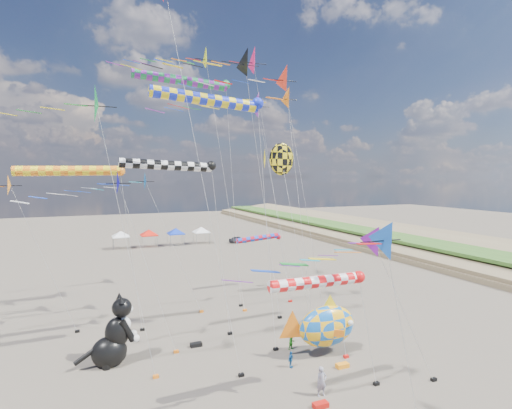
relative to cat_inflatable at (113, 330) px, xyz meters
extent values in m
cylinder|color=#B2B2B2|center=(5.76, -5.13, 9.71)|extent=(3.72, 0.02, 24.35)
cube|color=black|center=(7.60, -5.13, -2.37)|extent=(0.36, 0.24, 0.20)
cone|color=#0F75C8|center=(4.68, 7.95, 10.24)|extent=(1.72, 1.84, 1.90)
cylinder|color=#B2B2B2|center=(6.59, 7.95, 3.89)|extent=(3.85, 0.02, 12.72)
cube|color=black|center=(8.51, 7.95, -2.37)|extent=(0.36, 0.24, 0.20)
cone|color=#FC195D|center=(15.69, 7.44, 21.66)|extent=(2.88, 3.08, 3.18)
cylinder|color=#B2B2B2|center=(16.81, 7.44, 9.60)|extent=(2.27, 0.02, 24.13)
cube|color=black|center=(17.94, 7.44, -2.37)|extent=(0.36, 0.24, 0.20)
cone|color=#127C31|center=(-0.53, -3.13, 14.75)|extent=(2.29, 2.45, 2.53)
cylinder|color=#B2B2B2|center=(0.94, -3.13, 6.14)|extent=(2.96, 0.02, 17.22)
cube|color=black|center=(2.40, -3.13, -2.37)|extent=(0.36, 0.24, 0.20)
cone|color=orange|center=(13.65, -1.00, 16.76)|extent=(1.82, 1.94, 2.00)
cylinder|color=#B2B2B2|center=(14.65, -1.00, 7.14)|extent=(2.01, 0.02, 19.22)
cube|color=black|center=(15.64, -1.00, -2.37)|extent=(0.36, 0.24, 0.20)
cone|color=red|center=(16.28, 3.55, 19.09)|extent=(2.51, 2.68, 2.77)
cylinder|color=#B2B2B2|center=(17.90, 3.55, 8.31)|extent=(3.28, 0.02, 21.56)
cube|color=black|center=(19.53, 3.55, -2.37)|extent=(0.36, 0.24, 0.20)
cone|color=#7C1396|center=(14.96, -10.53, 7.05)|extent=(1.81, 1.94, 2.00)
cylinder|color=#B2B2B2|center=(16.87, -10.53, 2.29)|extent=(3.85, 0.02, 9.53)
cube|color=black|center=(18.78, -10.53, -2.37)|extent=(0.36, 0.24, 0.20)
cone|color=black|center=(11.84, 3.55, 20.24)|extent=(2.64, 2.83, 2.92)
cylinder|color=#B2B2B2|center=(13.30, 3.55, 8.88)|extent=(2.94, 0.02, 22.70)
cube|color=black|center=(14.75, 3.55, -2.37)|extent=(0.36, 0.24, 0.20)
cone|color=#E0FF0F|center=(9.93, 6.64, 21.12)|extent=(2.11, 2.26, 2.32)
cylinder|color=#B2B2B2|center=(11.21, 6.64, 9.32)|extent=(2.60, 0.02, 23.58)
cube|color=black|center=(12.50, 6.64, -2.37)|extent=(0.36, 0.24, 0.20)
cone|color=blue|center=(11.79, -14.29, 7.88)|extent=(1.81, 1.94, 2.00)
cylinder|color=#B2B2B2|center=(12.82, -14.29, 2.70)|extent=(2.09, 0.02, 10.35)
cone|color=orange|center=(-5.18, 7.22, 9.98)|extent=(1.75, 1.87, 1.93)
cylinder|color=#B2B2B2|center=(-3.82, 7.22, 3.76)|extent=(2.74, 0.02, 12.45)
cube|color=black|center=(-2.46, 7.22, -2.37)|extent=(0.36, 0.24, 0.20)
cone|color=#150DD6|center=(1.49, 0.05, 10.23)|extent=(1.72, 1.84, 1.90)
cylinder|color=#B2B2B2|center=(2.94, 0.05, 3.88)|extent=(2.94, 0.02, 12.70)
cube|color=black|center=(4.40, 0.05, -2.37)|extent=(0.36, 0.24, 0.20)
cone|color=purple|center=(17.89, 11.65, 18.58)|extent=(3.10, 3.32, 3.42)
cylinder|color=#B2B2B2|center=(19.16, 11.65, 8.06)|extent=(2.57, 0.02, 21.05)
cube|color=black|center=(20.43, 11.65, -2.37)|extent=(0.36, 0.24, 0.20)
cylinder|color=red|center=(16.71, 13.20, 3.53)|extent=(5.33, 0.61, 0.61)
sphere|color=red|center=(19.37, 13.20, 3.53)|extent=(0.64, 0.64, 0.64)
cylinder|color=#B2B2B2|center=(20.12, 13.20, 0.53)|extent=(1.52, 0.02, 6.01)
cube|color=black|center=(20.87, 13.20, -2.37)|extent=(0.36, 0.24, 0.20)
cylinder|color=red|center=(10.55, -9.50, 4.62)|extent=(5.98, 0.70, 0.70)
sphere|color=red|center=(13.54, -9.50, 4.62)|extent=(0.73, 0.73, 0.73)
cylinder|color=#B2B2B2|center=(14.29, -9.50, 1.08)|extent=(1.52, 0.02, 7.09)
cube|color=black|center=(15.04, -9.50, -2.37)|extent=(0.36, 0.24, 0.20)
cylinder|color=#17803E|center=(6.82, 8.18, 19.46)|extent=(8.69, 0.85, 0.85)
sphere|color=#17803E|center=(11.16, 8.18, 19.46)|extent=(0.89, 0.89, 0.89)
cylinder|color=#B2B2B2|center=(11.91, 8.18, 8.50)|extent=(1.52, 0.02, 21.93)
cube|color=black|center=(12.66, 8.18, -2.37)|extent=(0.36, 0.24, 0.20)
cylinder|color=orange|center=(-2.68, 5.47, 11.10)|extent=(7.63, 0.78, 0.78)
sphere|color=orange|center=(1.13, 5.47, 11.10)|extent=(0.81, 0.81, 0.81)
cylinder|color=#B2B2B2|center=(1.88, 5.47, 4.32)|extent=(1.52, 0.02, 13.57)
cube|color=black|center=(2.63, 5.47, -2.37)|extent=(0.36, 0.24, 0.20)
cylinder|color=#152AD8|center=(6.15, -2.45, 15.83)|extent=(7.56, 0.80, 0.80)
sphere|color=#152AD8|center=(9.93, -2.45, 15.83)|extent=(0.84, 0.84, 0.84)
cylinder|color=#B2B2B2|center=(10.68, -2.45, 6.68)|extent=(1.52, 0.02, 18.30)
cube|color=black|center=(11.43, -2.45, -2.37)|extent=(0.36, 0.24, 0.20)
cylinder|color=black|center=(4.26, 1.76, 11.51)|extent=(6.97, 0.72, 0.72)
sphere|color=black|center=(7.74, 1.76, 11.51)|extent=(0.76, 0.76, 0.76)
cylinder|color=#B2B2B2|center=(8.49, 1.76, 4.52)|extent=(1.52, 0.02, 13.98)
cube|color=black|center=(9.24, 1.76, -2.37)|extent=(0.36, 0.24, 0.20)
ellipsoid|color=yellow|center=(13.32, 0.47, 12.08)|extent=(2.20, 0.40, 2.64)
cone|color=yellow|center=(11.82, 0.47, 12.08)|extent=(0.12, 1.80, 1.80)
cylinder|color=#B2B2B2|center=(14.32, -0.53, 4.81)|extent=(2.03, 2.03, 14.55)
cube|color=black|center=(15.32, -1.53, -2.37)|extent=(0.36, 0.24, 0.20)
ellipsoid|color=blue|center=(14.57, -4.59, -0.31)|extent=(4.87, 2.79, 3.06)
cone|color=orange|center=(11.92, -4.59, -0.31)|extent=(2.21, 0.61, 2.24)
cone|color=yellow|center=(14.78, -4.59, 1.22)|extent=(1.61, 0.46, 1.63)
cylinder|color=#B2B2B2|center=(15.68, -5.09, -1.64)|extent=(0.27, 1.04, 1.67)
cube|color=red|center=(15.57, -5.59, -2.37)|extent=(0.36, 0.24, 0.20)
imported|color=#938FA0|center=(11.19, -9.21, -1.57)|extent=(0.68, 0.47, 1.79)
imported|color=#1C7B18|center=(12.60, -2.81, -1.91)|extent=(0.61, 0.52, 1.11)
imported|color=#1D5D9F|center=(11.19, -5.32, -1.90)|extent=(0.70, 0.61, 1.13)
cube|color=orange|center=(14.45, -6.72, -2.32)|extent=(0.90, 0.44, 0.30)
cube|color=#1240BA|center=(18.33, 1.10, -2.32)|extent=(0.90, 0.44, 0.30)
cube|color=red|center=(10.49, -10.21, -2.32)|extent=(0.90, 0.44, 0.30)
cube|color=black|center=(6.05, 0.56, -2.32)|extent=(0.90, 0.44, 0.30)
cube|color=white|center=(4.10, 46.71, -0.22)|extent=(3.00, 3.00, 0.15)
pyramid|color=white|center=(4.10, 46.71, 0.83)|extent=(4.20, 4.20, 1.00)
cylinder|color=#999999|center=(2.80, 45.41, -1.37)|extent=(0.08, 0.08, 2.20)
cylinder|color=#999999|center=(5.40, 45.41, -1.37)|extent=(0.08, 0.08, 2.20)
cylinder|color=#999999|center=(2.80, 48.01, -1.37)|extent=(0.08, 0.08, 2.20)
cylinder|color=#999999|center=(5.40, 48.01, -1.37)|extent=(0.08, 0.08, 2.20)
cube|color=red|center=(9.10, 46.71, -0.22)|extent=(3.00, 3.00, 0.15)
pyramid|color=red|center=(9.10, 46.71, 0.83)|extent=(4.20, 4.20, 1.00)
cylinder|color=#999999|center=(7.80, 45.41, -1.37)|extent=(0.08, 0.08, 2.20)
cylinder|color=#999999|center=(10.40, 45.41, -1.37)|extent=(0.08, 0.08, 2.20)
cylinder|color=#999999|center=(7.80, 48.01, -1.37)|extent=(0.08, 0.08, 2.20)
cylinder|color=#999999|center=(10.40, 48.01, -1.37)|extent=(0.08, 0.08, 2.20)
cube|color=#1435CF|center=(14.10, 46.71, -0.22)|extent=(3.00, 3.00, 0.15)
pyramid|color=#1435CF|center=(14.10, 46.71, 0.83)|extent=(4.20, 4.20, 1.00)
cylinder|color=#999999|center=(12.80, 45.41, -1.37)|extent=(0.08, 0.08, 2.20)
cylinder|color=#999999|center=(15.40, 45.41, -1.37)|extent=(0.08, 0.08, 2.20)
cylinder|color=#999999|center=(12.80, 48.01, -1.37)|extent=(0.08, 0.08, 2.20)
cylinder|color=#999999|center=(15.40, 48.01, -1.37)|extent=(0.08, 0.08, 2.20)
cube|color=white|center=(19.10, 46.71, -0.22)|extent=(3.00, 3.00, 0.15)
pyramid|color=white|center=(19.10, 46.71, 0.83)|extent=(4.20, 4.20, 1.00)
cylinder|color=#999999|center=(17.80, 45.41, -1.37)|extent=(0.08, 0.08, 2.20)
cylinder|color=#999999|center=(20.40, 45.41, -1.37)|extent=(0.08, 0.08, 2.20)
cylinder|color=#999999|center=(17.80, 48.01, -1.37)|extent=(0.08, 0.08, 2.20)
cylinder|color=#999999|center=(20.40, 48.01, -1.37)|extent=(0.08, 0.08, 2.20)
imported|color=#26262D|center=(26.11, 44.71, -1.82)|extent=(3.84, 1.68, 1.29)
camera|label=1|loc=(-1.44, -28.83, 10.65)|focal=28.00mm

